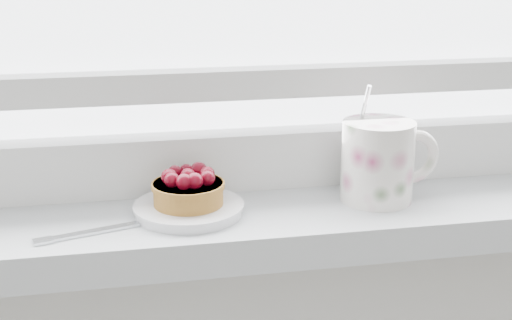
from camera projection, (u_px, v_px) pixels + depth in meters
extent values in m
cube|color=silver|center=(248.00, 221.00, 0.83)|extent=(1.60, 0.20, 0.04)
cube|color=silver|center=(237.00, 158.00, 0.88)|extent=(1.30, 0.05, 0.07)
cube|color=silver|center=(237.00, 83.00, 0.85)|extent=(1.30, 0.04, 0.04)
cylinder|color=white|center=(189.00, 209.00, 0.80)|extent=(0.12, 0.12, 0.01)
cylinder|color=brown|center=(188.00, 193.00, 0.79)|extent=(0.08, 0.08, 0.03)
cylinder|color=brown|center=(188.00, 185.00, 0.79)|extent=(0.08, 0.08, 0.01)
sphere|color=#42000A|center=(188.00, 176.00, 0.79)|extent=(0.02, 0.02, 0.02)
sphere|color=#42000A|center=(207.00, 174.00, 0.79)|extent=(0.02, 0.02, 0.02)
sphere|color=#42000A|center=(199.00, 170.00, 0.80)|extent=(0.02, 0.02, 0.02)
sphere|color=#42000A|center=(186.00, 171.00, 0.81)|extent=(0.02, 0.02, 0.02)
sphere|color=#42000A|center=(175.00, 172.00, 0.80)|extent=(0.02, 0.02, 0.02)
sphere|color=#42000A|center=(169.00, 177.00, 0.78)|extent=(0.02, 0.02, 0.02)
sphere|color=#42000A|center=(172.00, 180.00, 0.77)|extent=(0.02, 0.02, 0.02)
sphere|color=#42000A|center=(184.00, 182.00, 0.77)|extent=(0.02, 0.02, 0.02)
sphere|color=#42000A|center=(195.00, 181.00, 0.77)|extent=(0.02, 0.02, 0.02)
sphere|color=#42000A|center=(207.00, 178.00, 0.78)|extent=(0.02, 0.02, 0.02)
cylinder|color=white|center=(377.00, 161.00, 0.83)|extent=(0.09, 0.09, 0.10)
cylinder|color=black|center=(379.00, 125.00, 0.82)|extent=(0.07, 0.07, 0.01)
torus|color=white|center=(413.00, 157.00, 0.84)|extent=(0.07, 0.02, 0.07)
cylinder|color=silver|center=(364.00, 109.00, 0.82)|extent=(0.01, 0.02, 0.06)
cube|color=silver|center=(91.00, 232.00, 0.75)|extent=(0.10, 0.04, 0.00)
cube|color=silver|center=(43.00, 241.00, 0.72)|extent=(0.02, 0.02, 0.00)
cube|color=silver|center=(147.00, 222.00, 0.77)|extent=(0.02, 0.01, 0.00)
cube|color=silver|center=(168.00, 218.00, 0.78)|extent=(0.03, 0.03, 0.00)
cube|color=silver|center=(196.00, 216.00, 0.79)|extent=(0.03, 0.01, 0.00)
cube|color=silver|center=(193.00, 214.00, 0.79)|extent=(0.03, 0.01, 0.00)
cube|color=silver|center=(191.00, 213.00, 0.80)|extent=(0.03, 0.01, 0.00)
cube|color=silver|center=(189.00, 211.00, 0.80)|extent=(0.03, 0.01, 0.00)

